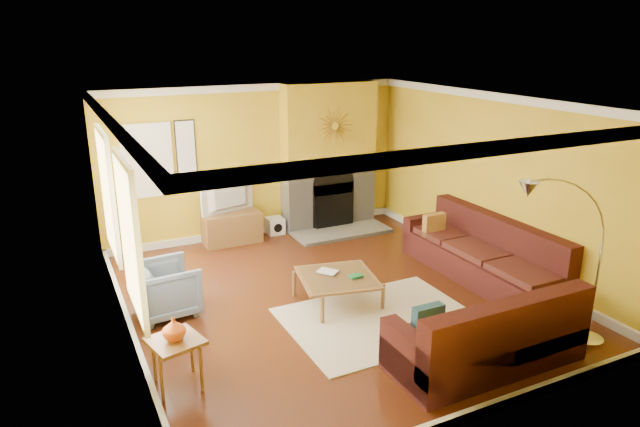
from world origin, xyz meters
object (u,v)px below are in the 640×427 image
media_console (232,228)px  armchair (166,289)px  arc_lamp (564,269)px  sectional_sofa (440,273)px  coffee_table (337,289)px  side_table (177,363)px

media_console → armchair: armchair is taller
media_console → arc_lamp: bearing=-66.8°
sectional_sofa → coffee_table: (-1.23, 0.64, -0.25)m
media_console → armchair: 2.71m
sectional_sofa → arc_lamp: size_ratio=1.76×
coffee_table → armchair: size_ratio=1.29×
coffee_table → sectional_sofa: bearing=-27.5°
sectional_sofa → coffee_table: size_ratio=3.73×
arc_lamp → sectional_sofa: bearing=104.0°
armchair → side_table: 1.72m
coffee_table → side_table: size_ratio=1.82×
media_console → side_table: bearing=-115.3°
sectional_sofa → side_table: (-3.63, -0.35, -0.17)m
arc_lamp → side_table: bearing=162.7°
sectional_sofa → armchair: sectional_sofa is taller
coffee_table → armchair: armchair is taller
coffee_table → armchair: bearing=161.9°
armchair → coffee_table: bearing=-113.0°
sectional_sofa → media_console: sectional_sofa is taller
media_console → side_table: size_ratio=1.82×
sectional_sofa → armchair: size_ratio=4.79×
coffee_table → arc_lamp: 2.91m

